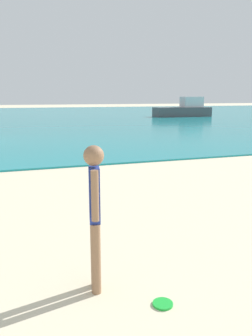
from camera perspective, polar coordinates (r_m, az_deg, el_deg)
The scene contains 4 objects.
water at distance 40.95m, azimuth -15.12°, elevation 8.35°, with size 160.00×60.00×0.06m, color teal.
person_standing at distance 3.93m, azimuth -5.24°, elevation -7.07°, with size 0.23×0.39×1.73m.
frisbee at distance 4.08m, azimuth 6.16°, elevation -21.62°, with size 0.23×0.23×0.03m, color green.
boat_far at distance 38.91m, azimuth 9.68°, elevation 9.57°, with size 6.37×2.16×2.15m.
Camera 1 is at (-2.85, 2.38, 2.26)m, focal length 36.52 mm.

